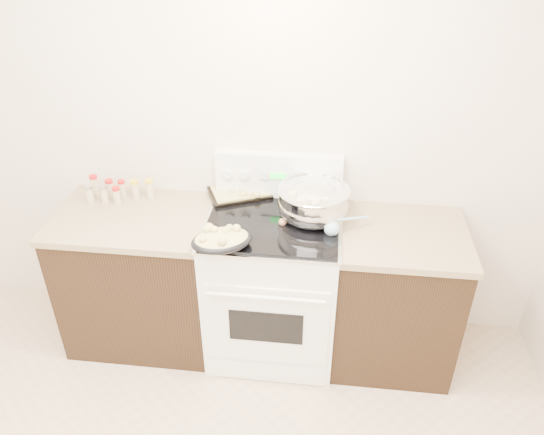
# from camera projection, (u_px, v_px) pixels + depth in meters

# --- Properties ---
(room_shell) EXTENTS (4.10, 3.60, 2.75)m
(room_shell) POSITION_uv_depth(u_px,v_px,m) (84.00, 257.00, 1.43)
(room_shell) COLOR beige
(room_shell) RESTS_ON ground
(counter_left) EXTENTS (0.93, 0.67, 0.92)m
(counter_left) POSITION_uv_depth(u_px,v_px,m) (143.00, 276.00, 3.34)
(counter_left) COLOR black
(counter_left) RESTS_ON ground
(counter_right) EXTENTS (0.73, 0.67, 0.92)m
(counter_right) POSITION_uv_depth(u_px,v_px,m) (393.00, 295.00, 3.19)
(counter_right) COLOR black
(counter_right) RESTS_ON ground
(kitchen_range) EXTENTS (0.78, 0.73, 1.22)m
(kitchen_range) POSITION_uv_depth(u_px,v_px,m) (273.00, 283.00, 3.24)
(kitchen_range) COLOR white
(kitchen_range) RESTS_ON ground
(mixing_bowl) EXTENTS (0.52, 0.52, 0.24)m
(mixing_bowl) POSITION_uv_depth(u_px,v_px,m) (313.00, 203.00, 2.99)
(mixing_bowl) COLOR silver
(mixing_bowl) RESTS_ON kitchen_range
(roasting_pan) EXTENTS (0.39, 0.34, 0.11)m
(roasting_pan) POSITION_uv_depth(u_px,v_px,m) (221.00, 239.00, 2.76)
(roasting_pan) COLOR black
(roasting_pan) RESTS_ON kitchen_range
(baking_sheet) EXTENTS (0.43, 0.38, 0.06)m
(baking_sheet) POSITION_uv_depth(u_px,v_px,m) (241.00, 192.00, 3.24)
(baking_sheet) COLOR black
(baking_sheet) RESTS_ON kitchen_range
(wooden_spoon) EXTENTS (0.12, 0.25, 0.04)m
(wooden_spoon) POSITION_uv_depth(u_px,v_px,m) (286.00, 219.00, 3.00)
(wooden_spoon) COLOR #B37952
(wooden_spoon) RESTS_ON kitchen_range
(blue_ladle) EXTENTS (0.25, 0.19, 0.11)m
(blue_ladle) POSITION_uv_depth(u_px,v_px,m) (333.00, 227.00, 2.88)
(blue_ladle) COLOR #8FBAD5
(blue_ladle) RESTS_ON kitchen_range
(spice_jars) EXTENTS (0.40, 0.14, 0.13)m
(spice_jars) POSITION_uv_depth(u_px,v_px,m) (116.00, 190.00, 3.22)
(spice_jars) COLOR #BFB28C
(spice_jars) RESTS_ON counter_left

